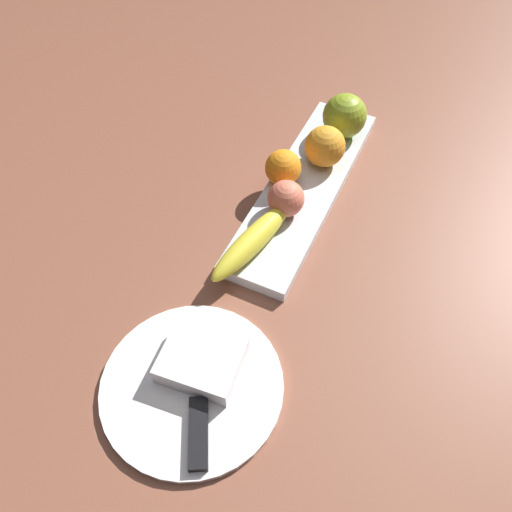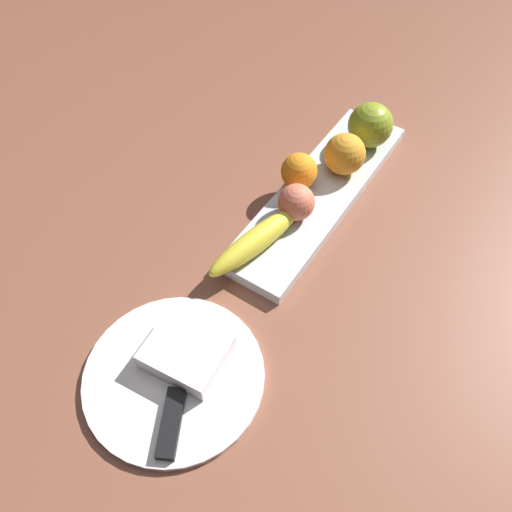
{
  "view_description": "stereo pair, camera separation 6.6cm",
  "coord_description": "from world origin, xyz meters",
  "px_view_note": "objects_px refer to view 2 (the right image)",
  "views": [
    {
      "loc": [
        -0.58,
        -0.17,
        0.66
      ],
      "look_at": [
        -0.17,
        0.03,
        0.05
      ],
      "focal_mm": 35.88,
      "sensor_mm": 36.0,
      "label": 1
    },
    {
      "loc": [
        -0.55,
        -0.22,
        0.66
      ],
      "look_at": [
        -0.17,
        0.03,
        0.05
      ],
      "focal_mm": 35.88,
      "sensor_mm": 36.0,
      "label": 2
    }
  ],
  "objects_px": {
    "apple": "(370,125)",
    "folded_napkin": "(187,352)",
    "fruit_tray": "(320,193)",
    "orange_near_banana": "(299,171)",
    "banana": "(256,241)",
    "peach": "(296,202)",
    "orange_near_apple": "(345,154)",
    "knife": "(174,411)",
    "dinner_plate": "(174,376)"
  },
  "relations": [
    {
      "from": "fruit_tray",
      "to": "knife",
      "type": "bearing_deg",
      "value": -175.7
    },
    {
      "from": "fruit_tray",
      "to": "folded_napkin",
      "type": "height_order",
      "value": "folded_napkin"
    },
    {
      "from": "orange_near_apple",
      "to": "dinner_plate",
      "type": "relative_size",
      "value": 0.29
    },
    {
      "from": "peach",
      "to": "dinner_plate",
      "type": "bearing_deg",
      "value": -179.07
    },
    {
      "from": "fruit_tray",
      "to": "orange_near_banana",
      "type": "distance_m",
      "value": 0.06
    },
    {
      "from": "fruit_tray",
      "to": "apple",
      "type": "bearing_deg",
      "value": -5.18
    },
    {
      "from": "peach",
      "to": "knife",
      "type": "bearing_deg",
      "value": -174.0
    },
    {
      "from": "folded_napkin",
      "to": "orange_near_banana",
      "type": "bearing_deg",
      "value": 5.97
    },
    {
      "from": "folded_napkin",
      "to": "orange_near_apple",
      "type": "bearing_deg",
      "value": -1.2
    },
    {
      "from": "orange_near_banana",
      "to": "folded_napkin",
      "type": "relative_size",
      "value": 0.6
    },
    {
      "from": "banana",
      "to": "orange_near_apple",
      "type": "bearing_deg",
      "value": -174.81
    },
    {
      "from": "banana",
      "to": "folded_napkin",
      "type": "relative_size",
      "value": 1.81
    },
    {
      "from": "fruit_tray",
      "to": "banana",
      "type": "xyz_separation_m",
      "value": [
        -0.17,
        0.02,
        0.03
      ]
    },
    {
      "from": "peach",
      "to": "dinner_plate",
      "type": "distance_m",
      "value": 0.33
    },
    {
      "from": "banana",
      "to": "dinner_plate",
      "type": "distance_m",
      "value": 0.24
    },
    {
      "from": "banana",
      "to": "orange_near_banana",
      "type": "distance_m",
      "value": 0.16
    },
    {
      "from": "fruit_tray",
      "to": "folded_napkin",
      "type": "bearing_deg",
      "value": -180.0
    },
    {
      "from": "fruit_tray",
      "to": "peach",
      "type": "xyz_separation_m",
      "value": [
        -0.08,
        0.01,
        0.04
      ]
    },
    {
      "from": "orange_near_banana",
      "to": "peach",
      "type": "distance_m",
      "value": 0.07
    },
    {
      "from": "banana",
      "to": "dinner_plate",
      "type": "bearing_deg",
      "value": 17.8
    },
    {
      "from": "folded_napkin",
      "to": "peach",
      "type": "bearing_deg",
      "value": 1.03
    },
    {
      "from": "apple",
      "to": "dinner_plate",
      "type": "height_order",
      "value": "apple"
    },
    {
      "from": "fruit_tray",
      "to": "peach",
      "type": "height_order",
      "value": "peach"
    },
    {
      "from": "orange_near_banana",
      "to": "dinner_plate",
      "type": "distance_m",
      "value": 0.4
    },
    {
      "from": "apple",
      "to": "folded_napkin",
      "type": "distance_m",
      "value": 0.53
    },
    {
      "from": "dinner_plate",
      "to": "knife",
      "type": "distance_m",
      "value": 0.05
    },
    {
      "from": "knife",
      "to": "orange_near_apple",
      "type": "bearing_deg",
      "value": -25.69
    },
    {
      "from": "apple",
      "to": "folded_napkin",
      "type": "xyz_separation_m",
      "value": [
        -0.53,
        0.01,
        -0.04
      ]
    },
    {
      "from": "orange_near_apple",
      "to": "folded_napkin",
      "type": "height_order",
      "value": "orange_near_apple"
    },
    {
      "from": "peach",
      "to": "knife",
      "type": "distance_m",
      "value": 0.37
    },
    {
      "from": "fruit_tray",
      "to": "folded_napkin",
      "type": "xyz_separation_m",
      "value": [
        -0.37,
        -0.0,
        0.01
      ]
    },
    {
      "from": "orange_near_apple",
      "to": "dinner_plate",
      "type": "height_order",
      "value": "orange_near_apple"
    },
    {
      "from": "dinner_plate",
      "to": "folded_napkin",
      "type": "height_order",
      "value": "folded_napkin"
    },
    {
      "from": "apple",
      "to": "orange_near_banana",
      "type": "height_order",
      "value": "apple"
    },
    {
      "from": "orange_near_apple",
      "to": "peach",
      "type": "height_order",
      "value": "orange_near_apple"
    },
    {
      "from": "dinner_plate",
      "to": "apple",
      "type": "bearing_deg",
      "value": -1.43
    },
    {
      "from": "dinner_plate",
      "to": "peach",
      "type": "bearing_deg",
      "value": 0.93
    },
    {
      "from": "peach",
      "to": "orange_near_banana",
      "type": "bearing_deg",
      "value": 27.0
    },
    {
      "from": "orange_near_apple",
      "to": "peach",
      "type": "xyz_separation_m",
      "value": [
        -0.14,
        0.01,
        -0.01
      ]
    },
    {
      "from": "orange_near_apple",
      "to": "knife",
      "type": "relative_size",
      "value": 0.43
    },
    {
      "from": "peach",
      "to": "folded_napkin",
      "type": "distance_m",
      "value": 0.3
    },
    {
      "from": "folded_napkin",
      "to": "apple",
      "type": "bearing_deg",
      "value": -1.51
    },
    {
      "from": "folded_napkin",
      "to": "dinner_plate",
      "type": "bearing_deg",
      "value": 180.0
    },
    {
      "from": "apple",
      "to": "knife",
      "type": "bearing_deg",
      "value": -178.13
    },
    {
      "from": "apple",
      "to": "peach",
      "type": "distance_m",
      "value": 0.23
    },
    {
      "from": "orange_near_apple",
      "to": "orange_near_banana",
      "type": "relative_size",
      "value": 1.16
    },
    {
      "from": "apple",
      "to": "peach",
      "type": "height_order",
      "value": "apple"
    },
    {
      "from": "banana",
      "to": "folded_napkin",
      "type": "distance_m",
      "value": 0.2
    },
    {
      "from": "peach",
      "to": "apple",
      "type": "bearing_deg",
      "value": -4.8
    },
    {
      "from": "dinner_plate",
      "to": "banana",
      "type": "bearing_deg",
      "value": 5.21
    }
  ]
}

